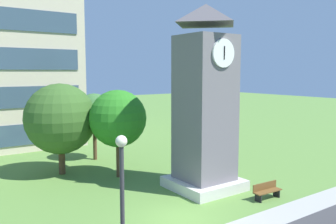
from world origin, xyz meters
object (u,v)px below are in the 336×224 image
tree_streetside (60,119)px  tree_near_tower (94,112)px  park_bench (267,191)px  clock_tower (205,108)px  street_lamp (122,195)px  tree_by_building (118,119)px

tree_streetside → tree_near_tower: bearing=35.1°
park_bench → tree_near_tower: size_ratio=0.35×
clock_tower → park_bench: (1.63, -3.33, -4.34)m
street_lamp → park_bench: bearing=15.5°
clock_tower → tree_by_building: (-3.11, 5.01, -0.92)m
tree_by_building → tree_streetside: 4.00m
park_bench → tree_near_tower: 14.58m
street_lamp → tree_near_tower: tree_near_tower is taller
tree_by_building → tree_streetside: size_ratio=0.94×
tree_streetside → park_bench: bearing=-55.8°
park_bench → tree_streetside: tree_streetside is taller
clock_tower → tree_streetside: bearing=127.3°
park_bench → tree_by_building: size_ratio=0.31×
clock_tower → park_bench: size_ratio=5.90×
park_bench → tree_streetside: size_ratio=0.29×
clock_tower → tree_near_tower: clock_tower is taller
clock_tower → tree_near_tower: bearing=103.8°
park_bench → tree_streetside: (-7.59, 11.15, 3.32)m
tree_by_building → tree_near_tower: tree_by_building is taller
tree_near_tower → tree_streetside: (-3.45, -2.43, -0.04)m
street_lamp → tree_streetside: size_ratio=0.81×
tree_by_building → tree_near_tower: bearing=83.5°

